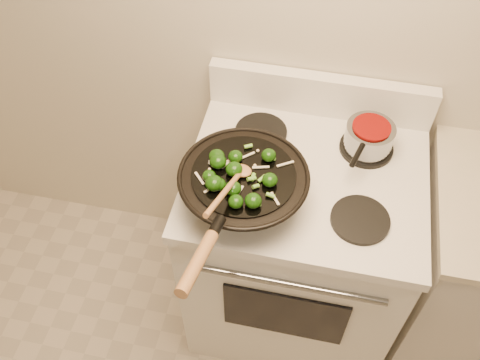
# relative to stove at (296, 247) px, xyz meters

# --- Properties ---
(stove) EXTENTS (0.78, 0.67, 1.08)m
(stove) POSITION_rel_stove_xyz_m (0.00, 0.00, 0.00)
(stove) COLOR white
(stove) RESTS_ON ground
(wok) EXTENTS (0.39, 0.65, 0.22)m
(wok) POSITION_rel_stove_xyz_m (-0.18, -0.16, 0.53)
(wok) COLOR black
(wok) RESTS_ON stove
(stirfry) EXTENTS (0.28, 0.25, 0.05)m
(stirfry) POSITION_rel_stove_xyz_m (-0.20, -0.18, 0.60)
(stirfry) COLOR #123708
(stirfry) RESTS_ON wok
(wooden_spoon) EXTENTS (0.08, 0.28, 0.12)m
(wooden_spoon) POSITION_rel_stove_xyz_m (-0.20, -0.22, 0.62)
(wooden_spoon) COLOR #9E6A3E
(wooden_spoon) RESTS_ON wok
(saucepan) EXTENTS (0.16, 0.25, 0.10)m
(saucepan) POSITION_rel_stove_xyz_m (0.18, 0.15, 0.51)
(saucepan) COLOR gray
(saucepan) RESTS_ON stove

